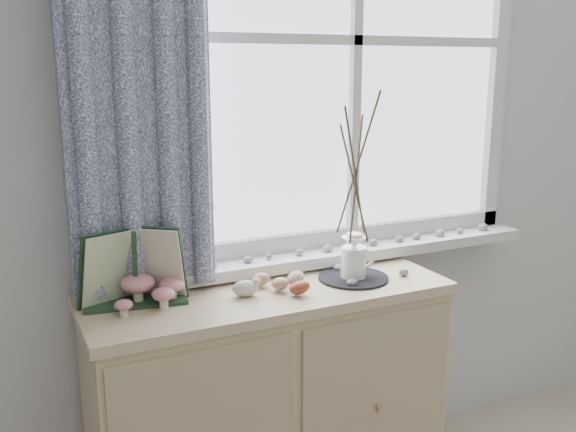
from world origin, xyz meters
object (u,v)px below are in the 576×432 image
object	(u,v)px
botanical_book	(136,268)
toadstool_cluster	(150,288)
sideboard	(269,407)
twig_pitcher	(356,172)

from	to	relation	value
botanical_book	toadstool_cluster	xyz separation A→B (m)	(0.04, 0.00, -0.07)
sideboard	twig_pitcher	size ratio (longest dim) A/B	1.86
sideboard	toadstool_cluster	size ratio (longest dim) A/B	5.25
sideboard	toadstool_cluster	xyz separation A→B (m)	(-0.38, 0.02, 0.48)
botanical_book	twig_pitcher	bearing A→B (deg)	5.09
sideboard	botanical_book	xyz separation A→B (m)	(-0.42, 0.02, 0.55)
sideboard	twig_pitcher	xyz separation A→B (m)	(0.30, -0.03, 0.80)
botanical_book	toadstool_cluster	world-z (taller)	botanical_book
botanical_book	twig_pitcher	distance (m)	0.77
sideboard	botanical_book	distance (m)	0.69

